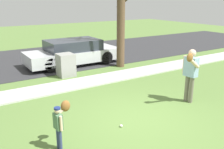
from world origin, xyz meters
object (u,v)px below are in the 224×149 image
(person_child, at_px, (60,119))
(utility_cabinet, at_px, (66,65))
(person_adult, at_px, (190,70))
(parked_sedan_silver, at_px, (73,52))
(street_tree_near, at_px, (121,11))
(baseball, at_px, (121,126))

(person_child, xyz_separation_m, utility_cabinet, (2.20, 5.01, -0.20))
(person_adult, distance_m, parked_sedan_silver, 6.47)
(street_tree_near, xyz_separation_m, parked_sedan_silver, (-1.78, 1.55, -2.02))
(person_child, relative_size, parked_sedan_silver, 0.22)
(baseball, bearing_deg, person_child, -178.73)
(baseball, distance_m, parked_sedan_silver, 6.82)
(person_adult, bearing_deg, baseball, 0.57)
(person_child, distance_m, utility_cabinet, 5.48)
(person_child, height_order, street_tree_near, street_tree_near)
(parked_sedan_silver, bearing_deg, person_adult, 99.61)
(person_adult, distance_m, street_tree_near, 5.12)
(person_child, height_order, utility_cabinet, person_child)
(person_adult, relative_size, baseball, 22.94)
(person_child, relative_size, utility_cabinet, 1.07)
(person_adult, bearing_deg, street_tree_near, -102.50)
(baseball, xyz_separation_m, street_tree_near, (3.43, 5.04, 2.60))
(utility_cabinet, xyz_separation_m, street_tree_near, (2.85, 0.06, 2.16))
(person_adult, relative_size, parked_sedan_silver, 0.37)
(baseball, relative_size, street_tree_near, 0.01)
(person_child, xyz_separation_m, parked_sedan_silver, (3.27, 6.63, -0.06))
(parked_sedan_silver, bearing_deg, utility_cabinet, 56.47)
(street_tree_near, bearing_deg, person_child, -134.83)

